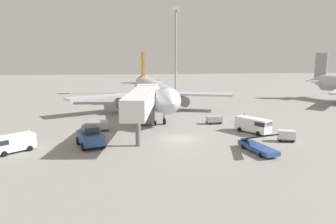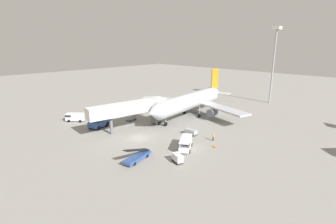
{
  "view_description": "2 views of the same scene",
  "coord_description": "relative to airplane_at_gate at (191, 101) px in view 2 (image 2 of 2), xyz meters",
  "views": [
    {
      "loc": [
        -7.03,
        -45.38,
        12.27
      ],
      "look_at": [
        -0.65,
        12.28,
        1.77
      ],
      "focal_mm": 34.68,
      "sensor_mm": 36.0,
      "label": 1
    },
    {
      "loc": [
        42.02,
        -33.79,
        20.57
      ],
      "look_at": [
        -4.82,
        14.24,
        2.29
      ],
      "focal_mm": 27.07,
      "sensor_mm": 36.0,
      "label": 2
    }
  ],
  "objects": [
    {
      "name": "ground_plane",
      "position": [
        2.84,
        -21.77,
        -4.48
      ],
      "size": [
        300.0,
        300.0,
        0.0
      ],
      "primitive_type": "plane",
      "color": "gray"
    },
    {
      "name": "airplane_at_gate",
      "position": [
        0.0,
        0.0,
        0.0
      ],
      "size": [
        35.41,
        35.71,
        12.66
      ],
      "color": "#B7BCC6",
      "rests_on": "ground"
    },
    {
      "name": "jet_bridge",
      "position": [
        -2.71,
        -19.01,
        0.77
      ],
      "size": [
        6.06,
        20.47,
        7.01
      ],
      "color": "silver",
      "rests_on": "ground"
    },
    {
      "name": "pushback_tug",
      "position": [
        -9.86,
        -24.41,
        -3.18
      ],
      "size": [
        4.32,
        5.67,
        2.77
      ],
      "color": "#2D4C8E",
      "rests_on": "ground"
    },
    {
      "name": "belt_loader_truck",
      "position": [
        11.4,
        -29.3,
        -3.73
      ],
      "size": [
        3.38,
        6.62,
        3.08
      ],
      "color": "#2D4C8E",
      "rests_on": "ground"
    },
    {
      "name": "service_van_near_right",
      "position": [
        14.57,
        -19.48,
        -3.15
      ],
      "size": [
        4.73,
        5.79,
        2.34
      ],
      "color": "white",
      "rests_on": "ground"
    },
    {
      "name": "service_van_outer_left",
      "position": [
        -19.32,
        -25.92,
        -3.24
      ],
      "size": [
        5.17,
        4.88,
        2.18
      ],
      "color": "white",
      "rests_on": "ground"
    },
    {
      "name": "baggage_cart_mid_center",
      "position": [
        10.09,
        -12.25,
        -3.73
      ],
      "size": [
        2.74,
        1.66,
        1.35
      ],
      "color": "#38383D",
      "rests_on": "ground"
    },
    {
      "name": "baggage_cart_near_left",
      "position": [
        -8.85,
        -14.92,
        -3.7
      ],
      "size": [
        1.55,
        2.84,
        1.4
      ],
      "color": "#38383D",
      "rests_on": "ground"
    },
    {
      "name": "baggage_cart_far_right",
      "position": [
        17.31,
        -24.86,
        -3.61
      ],
      "size": [
        2.59,
        1.92,
        1.6
      ],
      "color": "#38383D",
      "rests_on": "ground"
    },
    {
      "name": "ground_crew_worker_foreground",
      "position": [
        15.85,
        -11.68,
        -3.52
      ],
      "size": [
        0.46,
        0.46,
        1.81
      ],
      "color": "#1E2333",
      "rests_on": "ground"
    },
    {
      "name": "ground_crew_worker_midground",
      "position": [
        -19.12,
        -20.41,
        -3.54
      ],
      "size": [
        0.45,
        0.45,
        1.78
      ],
      "color": "#1E2333",
      "rests_on": "ground"
    },
    {
      "name": "safety_cone_alpha",
      "position": [
        18.15,
        -14.51,
        -4.13
      ],
      "size": [
        0.48,
        0.48,
        0.73
      ],
      "color": "black",
      "rests_on": "ground"
    },
    {
      "name": "apron_light_mast",
      "position": [
        9.25,
        32.8,
        13.52
      ],
      "size": [
        2.4,
        2.4,
        26.0
      ],
      "color": "#93969B",
      "rests_on": "ground"
    }
  ]
}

